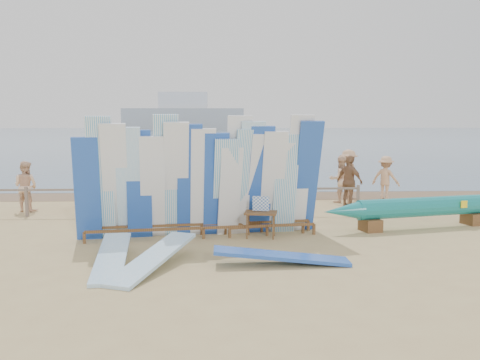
{
  "coord_description": "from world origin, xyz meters",
  "views": [
    {
      "loc": [
        1.79,
        -12.21,
        2.8
      ],
      "look_at": [
        2.35,
        2.08,
        1.18
      ],
      "focal_mm": 38.0,
      "sensor_mm": 36.0,
      "label": 1
    }
  ],
  "objects_px": {
    "side_surfboard_rack": "(264,187)",
    "outrigger_canoe": "(424,208)",
    "vendor_table": "(261,224)",
    "beach_chair_left": "(194,202)",
    "main_surfboard_rack": "(203,182)",
    "flat_board_a": "(112,266)",
    "beachgoer_3": "(108,176)",
    "flat_board_d": "(282,264)",
    "beachgoer_10": "(350,182)",
    "flat_board_b": "(154,268)",
    "beachgoer_8": "(340,179)",
    "beach_chair_right": "(168,204)",
    "stroller": "(220,197)",
    "beachgoer_extra_0": "(386,178)",
    "beachgoer_1": "(97,181)",
    "beachgoer_2": "(26,186)",
    "beachgoer_9": "(348,174)",
    "beachgoer_7": "(282,177)"
  },
  "relations": [
    {
      "from": "vendor_table",
      "to": "stroller",
      "type": "height_order",
      "value": "stroller"
    },
    {
      "from": "flat_board_b",
      "to": "beachgoer_7",
      "type": "relative_size",
      "value": 1.65
    },
    {
      "from": "beachgoer_9",
      "to": "beachgoer_1",
      "type": "distance_m",
      "value": 8.95
    },
    {
      "from": "stroller",
      "to": "beachgoer_7",
      "type": "xyz_separation_m",
      "value": [
        2.26,
        2.49,
        0.35
      ]
    },
    {
      "from": "outrigger_canoe",
      "to": "side_surfboard_rack",
      "type": "bearing_deg",
      "value": 174.19
    },
    {
      "from": "stroller",
      "to": "beachgoer_2",
      "type": "distance_m",
      "value": 6.15
    },
    {
      "from": "flat_board_b",
      "to": "beach_chair_left",
      "type": "xyz_separation_m",
      "value": [
        0.43,
        6.67,
        0.25
      ]
    },
    {
      "from": "flat_board_d",
      "to": "beachgoer_9",
      "type": "bearing_deg",
      "value": -21.71
    },
    {
      "from": "main_surfboard_rack",
      "to": "outrigger_canoe",
      "type": "height_order",
      "value": "main_surfboard_rack"
    },
    {
      "from": "vendor_table",
      "to": "beachgoer_1",
      "type": "relative_size",
      "value": 0.58
    },
    {
      "from": "flat_board_b",
      "to": "beachgoer_8",
      "type": "distance_m",
      "value": 9.67
    },
    {
      "from": "flat_board_a",
      "to": "beachgoer_9",
      "type": "relative_size",
      "value": 1.49
    },
    {
      "from": "flat_board_a",
      "to": "beachgoer_3",
      "type": "xyz_separation_m",
      "value": [
        -1.79,
        7.93,
        0.94
      ]
    },
    {
      "from": "flat_board_d",
      "to": "flat_board_b",
      "type": "bearing_deg",
      "value": 94.57
    },
    {
      "from": "side_surfboard_rack",
      "to": "beachgoer_2",
      "type": "bearing_deg",
      "value": 139.74
    },
    {
      "from": "beachgoer_extra_0",
      "to": "flat_board_a",
      "type": "bearing_deg",
      "value": 84.29
    },
    {
      "from": "beachgoer_2",
      "to": "beachgoer_9",
      "type": "bearing_deg",
      "value": -150.64
    },
    {
      "from": "beach_chair_right",
      "to": "beachgoer_7",
      "type": "distance_m",
      "value": 4.58
    },
    {
      "from": "beachgoer_10",
      "to": "flat_board_b",
      "type": "bearing_deg",
      "value": 104.24
    },
    {
      "from": "beachgoer_8",
      "to": "beachgoer_3",
      "type": "relative_size",
      "value": 0.87
    },
    {
      "from": "beachgoer_1",
      "to": "stroller",
      "type": "bearing_deg",
      "value": -104.1
    },
    {
      "from": "main_surfboard_rack",
      "to": "flat_board_a",
      "type": "height_order",
      "value": "main_surfboard_rack"
    },
    {
      "from": "flat_board_a",
      "to": "beachgoer_extra_0",
      "type": "relative_size",
      "value": 1.7
    },
    {
      "from": "flat_board_a",
      "to": "beachgoer_7",
      "type": "xyz_separation_m",
      "value": [
        4.38,
        8.46,
        0.82
      ]
    },
    {
      "from": "stroller",
      "to": "beachgoer_2",
      "type": "xyz_separation_m",
      "value": [
        -6.13,
        0.37,
        0.33
      ]
    },
    {
      "from": "stroller",
      "to": "beachgoer_extra_0",
      "type": "xyz_separation_m",
      "value": [
        6.04,
        2.41,
        0.32
      ]
    },
    {
      "from": "flat_board_a",
      "to": "beachgoer_3",
      "type": "relative_size",
      "value": 1.44
    },
    {
      "from": "beachgoer_7",
      "to": "beach_chair_left",
      "type": "bearing_deg",
      "value": 45.69
    },
    {
      "from": "vendor_table",
      "to": "beachgoer_1",
      "type": "height_order",
      "value": "beachgoer_1"
    },
    {
      "from": "beachgoer_3",
      "to": "beachgoer_1",
      "type": "distance_m",
      "value": 1.1
    },
    {
      "from": "flat_board_a",
      "to": "beach_chair_right",
      "type": "height_order",
      "value": "beach_chair_right"
    },
    {
      "from": "main_surfboard_rack",
      "to": "side_surfboard_rack",
      "type": "distance_m",
      "value": 1.56
    },
    {
      "from": "beachgoer_7",
      "to": "vendor_table",
      "type": "bearing_deg",
      "value": 91.4
    },
    {
      "from": "beachgoer_8",
      "to": "flat_board_a",
      "type": "bearing_deg",
      "value": 39.88
    },
    {
      "from": "outrigger_canoe",
      "to": "beachgoer_10",
      "type": "height_order",
      "value": "beachgoer_10"
    },
    {
      "from": "side_surfboard_rack",
      "to": "outrigger_canoe",
      "type": "xyz_separation_m",
      "value": [
        4.33,
        0.6,
        -0.65
      ]
    },
    {
      "from": "stroller",
      "to": "flat_board_b",
      "type": "bearing_deg",
      "value": -96.88
    },
    {
      "from": "vendor_table",
      "to": "beachgoer_9",
      "type": "distance_m",
      "value": 7.37
    },
    {
      "from": "side_surfboard_rack",
      "to": "beach_chair_right",
      "type": "height_order",
      "value": "side_surfboard_rack"
    },
    {
      "from": "flat_board_d",
      "to": "beachgoer_1",
      "type": "distance_m",
      "value": 8.68
    },
    {
      "from": "main_surfboard_rack",
      "to": "flat_board_a",
      "type": "xyz_separation_m",
      "value": [
        -1.7,
        -2.49,
        -1.35
      ]
    },
    {
      "from": "flat_board_a",
      "to": "beachgoer_8",
      "type": "height_order",
      "value": "beachgoer_8"
    },
    {
      "from": "beach_chair_right",
      "to": "beachgoer_10",
      "type": "relative_size",
      "value": 0.5
    },
    {
      "from": "side_surfboard_rack",
      "to": "beachgoer_1",
      "type": "relative_size",
      "value": 1.49
    },
    {
      "from": "flat_board_d",
      "to": "beach_chair_left",
      "type": "relative_size",
      "value": 3.22
    },
    {
      "from": "beachgoer_10",
      "to": "beachgoer_extra_0",
      "type": "relative_size",
      "value": 1.09
    },
    {
      "from": "vendor_table",
      "to": "beachgoer_1",
      "type": "xyz_separation_m",
      "value": [
        -5.02,
        4.48,
        0.55
      ]
    },
    {
      "from": "beachgoer_2",
      "to": "beachgoer_1",
      "type": "xyz_separation_m",
      "value": [
        2.11,
        0.51,
        0.09
      ]
    },
    {
      "from": "beachgoer_3",
      "to": "main_surfboard_rack",
      "type": "bearing_deg",
      "value": -170.13
    },
    {
      "from": "vendor_table",
      "to": "beach_chair_left",
      "type": "bearing_deg",
      "value": 123.58
    }
  ]
}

